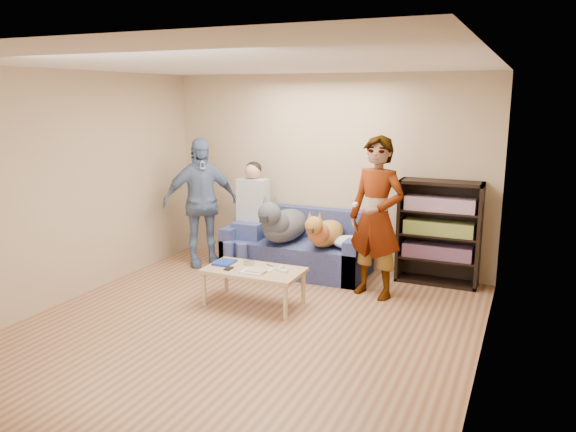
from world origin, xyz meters
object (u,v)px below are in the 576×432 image
at_px(sofa, 298,250).
at_px(dog_gray, 283,224).
at_px(notebook_blue, 225,262).
at_px(coffee_table, 254,273).
at_px(person_standing_right, 376,218).
at_px(dog_tan, 324,232).
at_px(person_standing_left, 200,202).
at_px(bookshelf, 439,230).
at_px(person_seated, 250,212).
at_px(camera_silver, 249,263).

bearing_deg(sofa, dog_gray, -124.93).
bearing_deg(notebook_blue, sofa, 74.66).
relative_size(notebook_blue, coffee_table, 0.24).
bearing_deg(person_standing_right, dog_tan, 172.64).
bearing_deg(person_standing_left, dog_tan, -42.45).
height_order(dog_gray, bookshelf, bookshelf).
xyz_separation_m(person_seated, coffee_table, (0.69, -1.24, -0.40)).
distance_m(camera_silver, dog_tan, 1.19).
xyz_separation_m(person_standing_left, coffee_table, (1.37, -1.10, -0.51)).
distance_m(person_standing_left, dog_tan, 1.80).
height_order(person_standing_left, coffee_table, person_standing_left).
height_order(person_standing_left, dog_tan, person_standing_left).
height_order(sofa, coffee_table, sofa).
relative_size(person_standing_right, bookshelf, 1.45).
bearing_deg(person_standing_left, coffee_table, -83.63).
relative_size(sofa, coffee_table, 1.73).
bearing_deg(person_seated, camera_silver, -63.08).
height_order(coffee_table, bookshelf, bookshelf).
bearing_deg(bookshelf, sofa, -172.60).
distance_m(person_seated, dog_tan, 1.11).
distance_m(person_standing_right, notebook_blue, 1.82).
relative_size(notebook_blue, sofa, 0.14).
distance_m(person_standing_right, person_standing_left, 2.55).
relative_size(person_standing_right, notebook_blue, 7.23).
height_order(notebook_blue, coffee_table, notebook_blue).
xyz_separation_m(person_standing_left, dog_gray, (1.20, 0.08, -0.21)).
bearing_deg(person_standing_right, person_standing_left, -169.14).
relative_size(camera_silver, dog_gray, 0.09).
height_order(notebook_blue, camera_silver, camera_silver).
xyz_separation_m(sofa, dog_tan, (0.44, -0.19, 0.33)).
relative_size(person_standing_left, dog_gray, 1.38).
xyz_separation_m(person_standing_right, sofa, (-1.20, 0.53, -0.66)).
bearing_deg(notebook_blue, person_standing_left, 132.94).
height_order(notebook_blue, dog_gray, dog_gray).
xyz_separation_m(person_standing_right, person_standing_left, (-2.53, 0.26, -0.06)).
bearing_deg(person_seated, bookshelf, 8.36).
height_order(person_standing_right, person_standing_left, person_standing_right).
xyz_separation_m(coffee_table, bookshelf, (1.76, 1.60, 0.31)).
relative_size(person_standing_right, camera_silver, 17.09).
bearing_deg(person_seated, person_standing_right, -12.30).
bearing_deg(person_seated, person_standing_left, -167.77).
xyz_separation_m(person_seated, dog_gray, (0.52, -0.07, -0.10)).
relative_size(person_seated, bookshelf, 1.13).
relative_size(person_standing_left, person_seated, 1.20).
xyz_separation_m(notebook_blue, dog_tan, (0.81, 1.13, 0.18)).
distance_m(person_seated, dog_gray, 0.53).
distance_m(person_seated, bookshelf, 2.48).
bearing_deg(dog_gray, camera_silver, -87.12).
bearing_deg(dog_tan, bookshelf, 17.52).
distance_m(notebook_blue, dog_tan, 1.40).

